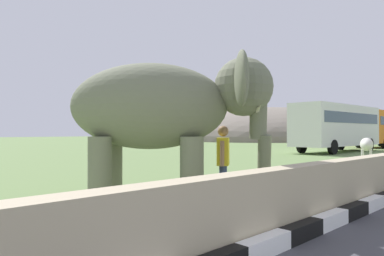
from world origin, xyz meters
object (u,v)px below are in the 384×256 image
at_px(elephant, 167,109).
at_px(person_handler, 223,160).
at_px(bus_orange, 382,126).
at_px(bus_white, 337,124).
at_px(cow_near, 367,145).

height_order(elephant, person_handler, elephant).
bearing_deg(person_handler, bus_orange, 12.29).
relative_size(person_handler, bus_white, 0.17).
xyz_separation_m(elephant, person_handler, (1.16, -0.44, -1.05)).
bearing_deg(bus_white, bus_orange, 1.56).
bearing_deg(cow_near, elephant, -175.05).
bearing_deg(bus_orange, cow_near, -164.49).
xyz_separation_m(elephant, bus_white, (21.63, 6.09, 0.11)).
bearing_deg(person_handler, elephant, 159.03).
distance_m(elephant, cow_near, 13.92).
xyz_separation_m(bus_white, cow_near, (-7.81, -4.89, -1.21)).
bearing_deg(bus_white, cow_near, -147.91).
distance_m(bus_orange, cow_near, 19.45).
xyz_separation_m(elephant, cow_near, (13.82, 1.20, -1.10)).
bearing_deg(cow_near, person_handler, -172.62).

